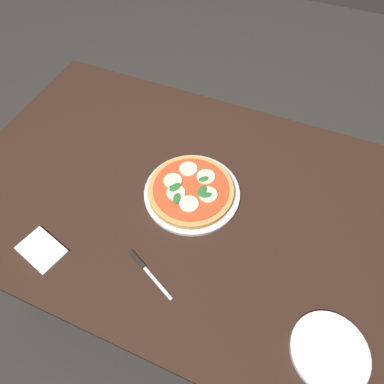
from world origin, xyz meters
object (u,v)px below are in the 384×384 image
object	(u,v)px
serving_tray	(192,193)
plate_white	(329,352)
napkin	(42,250)
knife	(144,268)
dining_table	(178,207)
pizza	(191,190)

from	to	relation	value
serving_tray	plate_white	size ratio (longest dim) A/B	1.62
plate_white	napkin	distance (m)	0.80
plate_white	knife	size ratio (longest dim) A/B	1.10
dining_table	plate_white	world-z (taller)	plate_white
pizza	knife	distance (m)	0.28
dining_table	knife	xyz separation A→B (m)	(-0.02, 0.27, 0.09)
pizza	plate_white	distance (m)	0.57
dining_table	serving_tray	distance (m)	0.11
napkin	plate_white	bearing A→B (deg)	-176.57
plate_white	dining_table	bearing A→B (deg)	-28.41
pizza	knife	world-z (taller)	pizza
plate_white	napkin	bearing A→B (deg)	3.43
pizza	knife	bearing A→B (deg)	85.42
dining_table	knife	distance (m)	0.28
knife	plate_white	bearing A→B (deg)	177.96
pizza	napkin	world-z (taller)	pizza
serving_tray	plate_white	world-z (taller)	plate_white
dining_table	napkin	bearing A→B (deg)	50.63
dining_table	knife	world-z (taller)	knife
dining_table	napkin	size ratio (longest dim) A/B	10.92
pizza	knife	xyz separation A→B (m)	(0.02, 0.28, -0.02)
plate_white	knife	distance (m)	0.51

